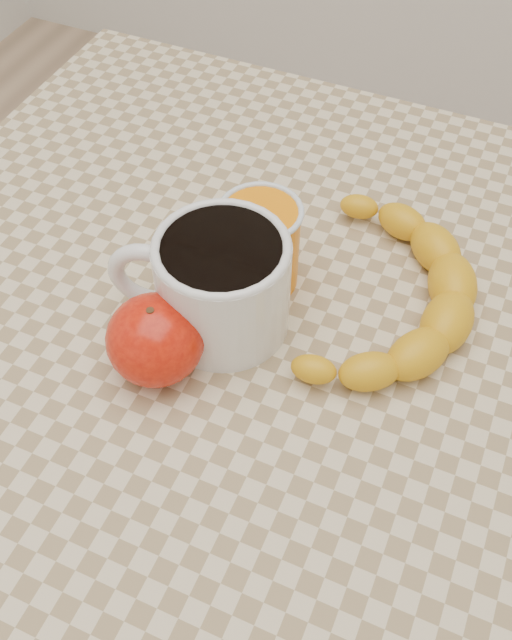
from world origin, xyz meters
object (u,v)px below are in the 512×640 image
at_px(table, 256,387).
at_px(apple, 155,340).
at_px(banana, 384,292).
at_px(orange_juice_glass, 260,244).
at_px(coffee_mug, 219,281).

distance_m(table, apple, 0.15).
bearing_deg(table, banana, 38.68).
xyz_separation_m(table, orange_juice_glass, (-0.02, 0.06, 0.13)).
xyz_separation_m(table, coffee_mug, (-0.03, 0.00, 0.14)).
xyz_separation_m(coffee_mug, banana, (0.13, 0.07, -0.03)).
relative_size(apple, banana, 0.36).
bearing_deg(banana, orange_juice_glass, -172.20).
xyz_separation_m(orange_juice_glass, banana, (0.12, 0.01, -0.02)).
bearing_deg(apple, orange_juice_glass, 73.20).
distance_m(table, banana, 0.16).
height_order(coffee_mug, orange_juice_glass, coffee_mug).
distance_m(table, orange_juice_glass, 0.15).
bearing_deg(table, orange_juice_glass, 110.28).
height_order(coffee_mug, apple, coffee_mug).
height_order(table, apple, apple).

